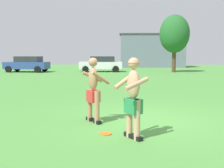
# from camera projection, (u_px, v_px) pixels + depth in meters

# --- Properties ---
(ground_plane) EXTENTS (80.00, 80.00, 0.00)m
(ground_plane) POSITION_uv_depth(u_px,v_px,m) (145.00, 120.00, 7.13)
(ground_plane) COLOR #4C8E3D
(player_with_cap) EXTENTS (0.73, 0.82, 1.70)m
(player_with_cap) POSITION_uv_depth(u_px,v_px,m) (133.00, 94.00, 5.47)
(player_with_cap) COLOR black
(player_with_cap) RESTS_ON ground_plane
(player_in_red) EXTENTS (0.77, 0.69, 1.67)m
(player_in_red) POSITION_uv_depth(u_px,v_px,m) (93.00, 89.00, 6.84)
(player_in_red) COLOR black
(player_in_red) RESTS_ON ground_plane
(frisbee) EXTENTS (0.26, 0.26, 0.03)m
(frisbee) POSITION_uv_depth(u_px,v_px,m) (106.00, 134.00, 5.86)
(frisbee) COLOR orange
(frisbee) RESTS_ON ground_plane
(car_blue_near_post) EXTENTS (4.43, 2.31, 1.58)m
(car_blue_near_post) POSITION_uv_depth(u_px,v_px,m) (27.00, 64.00, 26.87)
(car_blue_near_post) COLOR #2D478C
(car_blue_near_post) RESTS_ON ground_plane
(car_white_far_end) EXTENTS (4.47, 2.39, 1.58)m
(car_white_far_end) POSITION_uv_depth(u_px,v_px,m) (101.00, 64.00, 27.30)
(car_white_far_end) COLOR white
(car_white_far_end) RESTS_ON ground_plane
(outbuilding_behind_lot) EXTENTS (9.04, 4.55, 4.61)m
(outbuilding_behind_lot) POSITION_uv_depth(u_px,v_px,m) (152.00, 51.00, 37.57)
(outbuilding_behind_lot) COLOR slate
(outbuilding_behind_lot) RESTS_ON ground_plane
(tree_right_field) EXTENTS (2.94, 2.94, 5.67)m
(tree_right_field) POSITION_uv_depth(u_px,v_px,m) (175.00, 34.00, 26.33)
(tree_right_field) COLOR #4C3823
(tree_right_field) RESTS_ON ground_plane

